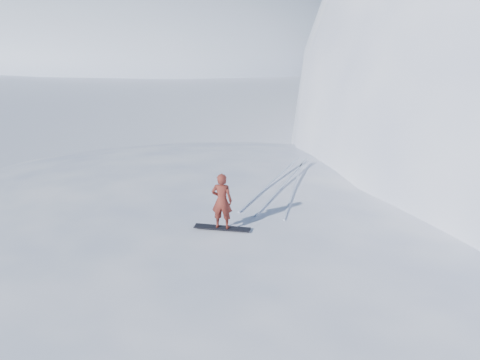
{
  "coord_description": "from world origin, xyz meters",
  "views": [
    {
      "loc": [
        5.71,
        -10.15,
        8.53
      ],
      "look_at": [
        -1.31,
        2.3,
        3.5
      ],
      "focal_mm": 40.0,
      "sensor_mm": 36.0,
      "label": 1
    }
  ],
  "objects": [
    {
      "name": "far_ridge_a",
      "position": [
        -70.0,
        60.0,
        0.0
      ],
      "size": [
        120.0,
        70.0,
        28.0
      ],
      "primitive_type": "ellipsoid",
      "color": "white",
      "rests_on": "ground"
    },
    {
      "name": "ground",
      "position": [
        0.0,
        0.0,
        0.0
      ],
      "size": [
        400.0,
        400.0,
        0.0
      ],
      "primitive_type": "plane",
      "color": "white",
      "rests_on": "ground"
    },
    {
      "name": "board_tracks",
      "position": [
        -1.38,
        5.48,
        2.42
      ],
      "size": [
        2.16,
        5.97,
        0.04
      ],
      "color": "silver",
      "rests_on": "ground"
    },
    {
      "name": "wind_bumps",
      "position": [
        -0.56,
        2.12,
        0.0
      ],
      "size": [
        16.0,
        14.4,
        1.0
      ],
      "color": "white",
      "rests_on": "ground"
    },
    {
      "name": "near_ridge",
      "position": [
        1.0,
        3.0,
        0.0
      ],
      "size": [
        36.0,
        28.0,
        4.8
      ],
      "primitive_type": "ellipsoid",
      "color": "white",
      "rests_on": "ground"
    },
    {
      "name": "snowboard",
      "position": [
        -1.31,
        1.3,
        2.41
      ],
      "size": [
        1.57,
        0.77,
        0.03
      ],
      "primitive_type": "cube",
      "rotation": [
        0.0,
        0.0,
        0.32
      ],
      "color": "black",
      "rests_on": "near_ridge"
    },
    {
      "name": "snowboarder",
      "position": [
        -1.31,
        1.3,
        3.21
      ],
      "size": [
        0.66,
        0.53,
        1.56
      ],
      "primitive_type": "imported",
      "rotation": [
        0.0,
        0.0,
        3.46
      ],
      "color": "maroon",
      "rests_on": "snowboard"
    },
    {
      "name": "far_ridge_c",
      "position": [
        -40.0,
        110.0,
        0.0
      ],
      "size": [
        140.0,
        90.0,
        36.0
      ],
      "primitive_type": "ellipsoid",
      "color": "white",
      "rests_on": "ground"
    }
  ]
}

